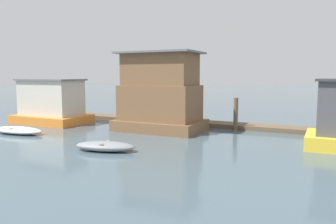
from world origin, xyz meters
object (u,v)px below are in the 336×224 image
Objects in this scene: dinghy_grey at (105,146)px; dinghy_white at (18,130)px; mooring_post_near_left at (236,114)px; houseboat_orange at (51,103)px; houseboat_brown at (160,95)px; mooring_post_centre at (82,111)px.

dinghy_white is at bearing 169.73° from dinghy_grey.
houseboat_orange is at bearing -168.23° from mooring_post_near_left.
houseboat_orange is 8.99m from houseboat_brown.
mooring_post_near_left is at bearing 30.86° from dinghy_white.
mooring_post_near_left is 12.91m from mooring_post_centre.
dinghy_grey reaches higher than dinghy_white.
mooring_post_centre is (-0.97, 7.13, 0.48)m from dinghy_white.
mooring_post_centre reaches higher than dinghy_white.
dinghy_grey is (9.29, -5.73, -1.30)m from houseboat_orange.
mooring_post_near_left is 1.56× the size of mooring_post_centre.
houseboat_brown is at bearing -155.87° from mooring_post_near_left.
houseboat_brown is 6.85m from dinghy_grey.
mooring_post_near_left is (4.54, 2.04, -1.26)m from houseboat_brown.
houseboat_brown is at bearing 4.93° from houseboat_orange.
houseboat_brown is (8.92, 0.77, 0.82)m from houseboat_orange.
houseboat_orange is at bearing -175.07° from houseboat_brown.
dinghy_grey is at bearing -116.05° from mooring_post_near_left.
houseboat_brown is 4.02× the size of mooring_post_centre.
houseboat_orange is 2.98m from mooring_post_centre.
dinghy_white is (1.53, -4.33, -1.31)m from houseboat_orange.
mooring_post_centre is at bearing 166.33° from houseboat_brown.
dinghy_white is at bearing -149.14° from mooring_post_near_left.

